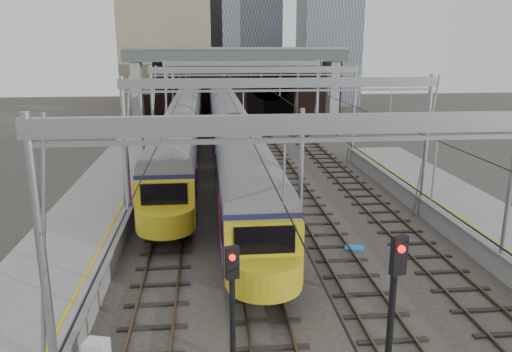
{
  "coord_description": "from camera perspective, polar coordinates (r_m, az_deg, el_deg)",
  "views": [
    {
      "loc": [
        -3.94,
        -18.22,
        9.53
      ],
      "look_at": [
        -1.26,
        8.68,
        2.4
      ],
      "focal_mm": 35.0,
      "sensor_mm": 36.0,
      "label": 1
    }
  ],
  "objects": [
    {
      "name": "equip_cover_b",
      "position": [
        23.38,
        1.94,
        -9.17
      ],
      "size": [
        0.78,
        0.58,
        0.09
      ],
      "primitive_type": "cube",
      "rotation": [
        0.0,
        0.0,
        -0.08
      ],
      "color": "#197FBC",
      "rests_on": "ground"
    },
    {
      "name": "equip_cover_a",
      "position": [
        21.37,
        -0.69,
        -11.54
      ],
      "size": [
        1.1,
        0.93,
        0.11
      ],
      "primitive_type": "cube",
      "rotation": [
        0.0,
        0.0,
        0.34
      ],
      "color": "#197FBC",
      "rests_on": "ground"
    },
    {
      "name": "overbridge",
      "position": [
        64.38,
        -2.23,
        12.75
      ],
      "size": [
        28.0,
        3.0,
        9.25
      ],
      "color": "gray",
      "rests_on": "ground"
    },
    {
      "name": "overhead_line",
      "position": [
        40.01,
        -0.02,
        10.53
      ],
      "size": [
        16.8,
        80.0,
        8.0
      ],
      "color": "gray",
      "rests_on": "ground"
    },
    {
      "name": "retaining_wall",
      "position": [
        70.54,
        -1.35,
        10.54
      ],
      "size": [
        28.0,
        2.75,
        9.0
      ],
      "color": "black",
      "rests_on": "ground"
    },
    {
      "name": "train_main",
      "position": [
        51.13,
        -3.48,
        6.94
      ],
      "size": [
        2.96,
        68.42,
        5.04
      ],
      "color": "black",
      "rests_on": "ground"
    },
    {
      "name": "ground",
      "position": [
        20.93,
        5.95,
        -12.39
      ],
      "size": [
        160.0,
        160.0,
        0.0
      ],
      "primitive_type": "plane",
      "color": "#38332D",
      "rests_on": "ground"
    },
    {
      "name": "signal_near_centre",
      "position": [
        12.95,
        15.33,
        -14.62
      ],
      "size": [
        0.41,
        0.48,
        5.26
      ],
      "rotation": [
        0.0,
        0.0,
        0.28
      ],
      "color": "black",
      "rests_on": "ground"
    },
    {
      "name": "train_second",
      "position": [
        56.76,
        -7.79,
        7.59
      ],
      "size": [
        2.92,
        67.58,
        4.99
      ],
      "color": "black",
      "rests_on": "ground"
    },
    {
      "name": "signal_near_left",
      "position": [
        13.31,
        -2.71,
        -14.73
      ],
      "size": [
        0.37,
        0.46,
        4.7
      ],
      "rotation": [
        0.0,
        0.0,
        0.31
      ],
      "color": "black",
      "rests_on": "ground"
    },
    {
      "name": "platform_left",
      "position": [
        23.42,
        -20.91,
        -8.79
      ],
      "size": [
        4.32,
        55.0,
        1.12
      ],
      "color": "gray",
      "rests_on": "ground"
    },
    {
      "name": "equip_cover_c",
      "position": [
        24.68,
        11.17,
        -8.1
      ],
      "size": [
        1.06,
        0.9,
        0.11
      ],
      "primitive_type": "cube",
      "rotation": [
        0.0,
        0.0,
        -0.35
      ],
      "color": "#197FBC",
      "rests_on": "ground"
    },
    {
      "name": "tracks",
      "position": [
        34.77,
        1.04,
        -1.1
      ],
      "size": [
        14.4,
        80.0,
        0.22
      ],
      "color": "#4C3828",
      "rests_on": "ground"
    }
  ]
}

